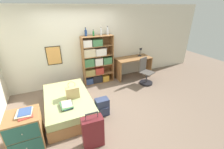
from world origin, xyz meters
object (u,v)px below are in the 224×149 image
at_px(handbag, 72,92).
at_px(bottle_brown, 93,34).
at_px(book_stack_on_bed, 67,105).
at_px(suitcase, 93,132).
at_px(desk_lamp, 141,50).
at_px(bottle_clear, 101,32).
at_px(bottle_blue, 108,31).
at_px(bed, 68,104).
at_px(magazine_pile_on_dresser, 25,113).
at_px(dresser, 26,130).
at_px(desk_chair, 145,75).
at_px(backpack, 102,107).
at_px(bottle_green, 86,33).
at_px(bookcase, 96,62).
at_px(desk, 133,63).

height_order(handbag, bottle_brown, bottle_brown).
relative_size(book_stack_on_bed, suitcase, 0.47).
bearing_deg(desk_lamp, book_stack_on_bed, -151.26).
distance_m(bottle_clear, bottle_blue, 0.24).
height_order(bed, magazine_pile_on_dresser, magazine_pile_on_dresser).
height_order(handbag, dresser, handbag).
bearing_deg(bottle_blue, desk_chair, -36.26).
distance_m(magazine_pile_on_dresser, bottle_clear, 3.19).
height_order(desk_chair, backpack, desk_chair).
height_order(dresser, bottle_brown, bottle_brown).
xyz_separation_m(suitcase, desk_lamp, (2.74, 2.54, 0.67)).
xyz_separation_m(dresser, desk_chair, (3.67, 1.25, -0.06)).
bearing_deg(bed, book_stack_on_bed, -98.85).
relative_size(magazine_pile_on_dresser, bottle_green, 1.43).
bearing_deg(bottle_brown, backpack, -102.83).
bearing_deg(bookcase, bottle_green, 168.97).
bearing_deg(bed, bookcase, 46.75).
xyz_separation_m(suitcase, bookcase, (0.93, 2.56, 0.46)).
bearing_deg(bookcase, desk, -4.90).
bearing_deg(bottle_clear, backpack, -110.60).
distance_m(bottle_blue, backpack, 2.54).
bearing_deg(bed, dresser, -140.42).
relative_size(desk_chair, backpack, 2.02).
xyz_separation_m(suitcase, desk, (2.36, 2.44, 0.22)).
height_order(bottle_green, desk_lamp, bottle_green).
bearing_deg(desk_lamp, backpack, -142.15).
distance_m(bottle_green, desk_lamp, 2.22).
relative_size(handbag, magazine_pile_on_dresser, 1.14).
bearing_deg(backpack, desk, 41.28).
xyz_separation_m(bed, bottle_green, (0.93, 1.33, 1.54)).
relative_size(bottle_brown, desk_chair, 0.22).
height_order(book_stack_on_bed, desk_lamp, desk_lamp).
relative_size(book_stack_on_bed, bottle_brown, 1.82).
bearing_deg(desk_chair, bottle_brown, 154.80).
relative_size(handbag, desk, 0.33).
distance_m(bottle_green, bottle_clear, 0.49).
height_order(bottle_brown, desk, bottle_brown).
bearing_deg(book_stack_on_bed, backpack, -4.19).
height_order(magazine_pile_on_dresser, bottle_blue, bottle_blue).
relative_size(magazine_pile_on_dresser, desk_chair, 0.41).
height_order(bookcase, bottle_blue, bottle_blue).
distance_m(magazine_pile_on_dresser, bottle_green, 2.91).
xyz_separation_m(suitcase, dresser, (-1.18, 0.53, 0.03)).
xyz_separation_m(book_stack_on_bed, bottle_blue, (1.73, 1.74, 1.28)).
xyz_separation_m(bottle_green, bottle_brown, (0.23, -0.08, -0.03)).
distance_m(bookcase, bottle_brown, 0.96).
height_order(dresser, bottle_blue, bottle_blue).
height_order(suitcase, bottle_clear, bottle_clear).
distance_m(suitcase, bookcase, 2.76).
bearing_deg(bottle_green, bottle_blue, -1.94).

